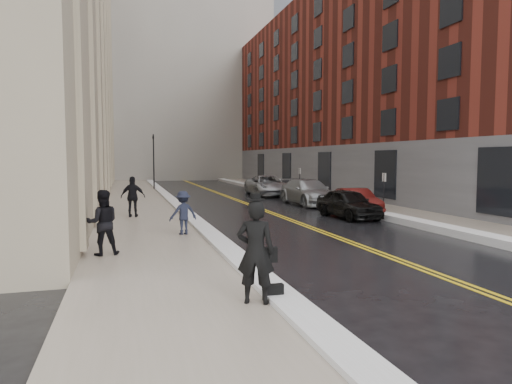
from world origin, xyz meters
TOP-DOWN VIEW (x-y plane):
  - ground at (0.00, 0.00)m, footprint 160.00×160.00m
  - sidewalk_left at (-4.50, 16.00)m, footprint 4.00×64.00m
  - sidewalk_right at (9.00, 16.00)m, footprint 3.00×64.00m
  - lane_stripe_a at (2.38, 16.00)m, footprint 0.12×64.00m
  - lane_stripe_b at (2.62, 16.00)m, footprint 0.12×64.00m
  - snow_ridge_left at (-2.20, 16.00)m, footprint 0.70×60.80m
  - snow_ridge_right at (7.15, 16.00)m, footprint 0.85×60.80m
  - building_right at (17.50, 23.00)m, footprint 14.00×50.00m
  - tower_far_center at (1.00, 56.00)m, footprint 28.00×16.00m
  - tower_far_right at (14.00, 66.00)m, footprint 22.00×18.00m
  - traffic_signal at (-2.60, 30.00)m, footprint 0.18×0.15m
  - parking_sign_near at (7.90, 8.00)m, footprint 0.06×0.35m
  - parking_sign_far at (7.90, 20.00)m, footprint 0.06×0.35m
  - car_black at (5.54, 7.45)m, footprint 2.00×4.40m
  - car_maroon at (6.80, 8.96)m, footprint 1.82×4.27m
  - car_silver_near at (6.17, 14.11)m, footprint 2.48×5.74m
  - car_silver_far at (5.77, 21.59)m, footprint 2.88×5.94m
  - pedestrian_main at (-2.80, -4.66)m, footprint 0.88×0.74m
  - pedestrian_a at (-5.89, 0.91)m, footprint 1.00×0.82m
  - pedestrian_b at (-3.15, 3.92)m, footprint 1.17×0.83m
  - pedestrian_c at (-4.86, 9.69)m, footprint 1.22×0.67m

SIDE VIEW (x-z plane):
  - ground at x=0.00m, z-range 0.00..0.00m
  - lane_stripe_a at x=2.38m, z-range 0.00..0.01m
  - lane_stripe_b at x=2.62m, z-range 0.00..0.01m
  - sidewalk_left at x=-4.50m, z-range 0.00..0.15m
  - sidewalk_right at x=9.00m, z-range 0.00..0.15m
  - snow_ridge_left at x=-2.20m, z-range 0.00..0.26m
  - snow_ridge_right at x=7.15m, z-range 0.00..0.30m
  - car_maroon at x=6.80m, z-range 0.00..1.37m
  - car_black at x=5.54m, z-range 0.00..1.46m
  - car_silver_far at x=5.77m, z-range 0.00..1.63m
  - car_silver_near at x=6.17m, z-range 0.00..1.65m
  - pedestrian_b at x=-3.15m, z-range 0.15..1.79m
  - pedestrian_a at x=-5.89m, z-range 0.15..2.08m
  - pedestrian_c at x=-4.86m, z-range 0.15..2.12m
  - pedestrian_main at x=-2.80m, z-range 0.15..2.20m
  - parking_sign_near at x=7.90m, z-range 0.24..2.47m
  - parking_sign_far at x=7.90m, z-range 0.24..2.47m
  - traffic_signal at x=-2.60m, z-range 0.48..5.68m
  - building_right at x=17.50m, z-range 0.00..18.00m
  - tower_far_right at x=14.00m, z-range 0.00..44.00m
  - tower_far_center at x=1.00m, z-range 0.00..52.00m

